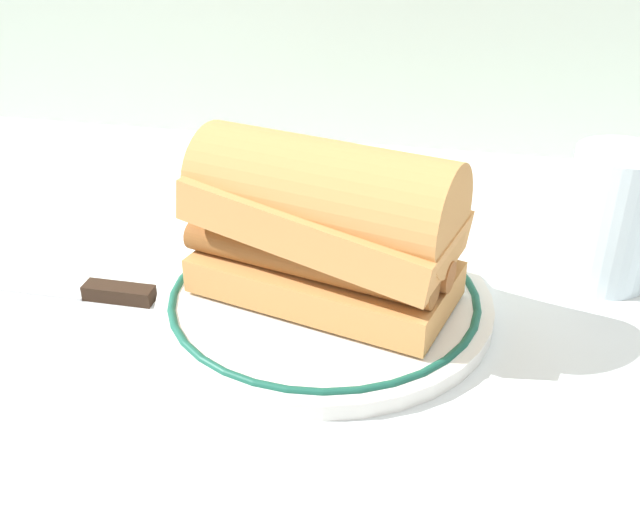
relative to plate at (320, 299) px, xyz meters
The scene contains 5 objects.
ground_plane 0.01m from the plate, 59.96° to the right, with size 1.50×1.50×0.00m, color silver.
plate is the anchor object (origin of this frame).
sausage_sandwich 0.07m from the plate, 84.29° to the right, with size 0.21×0.14×0.12m.
drinking_glass 0.23m from the plate, 23.18° to the left, with size 0.07×0.07×0.11m.
butter_knife 0.19m from the plate, behind, with size 0.16×0.02×0.01m.
Camera 1 is at (0.09, -0.45, 0.31)m, focal length 41.53 mm.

